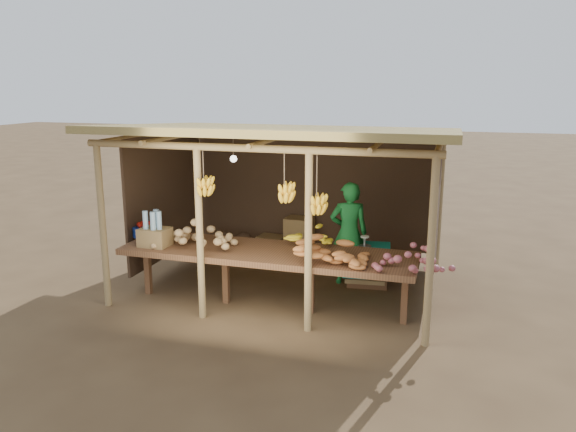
# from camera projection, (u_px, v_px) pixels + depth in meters

# --- Properties ---
(ground) EXTENTS (60.00, 60.00, 0.00)m
(ground) POSITION_uv_depth(u_px,v_px,m) (288.00, 284.00, 8.44)
(ground) COLOR brown
(ground) RESTS_ON ground
(stall_structure) EXTENTS (4.70, 3.50, 2.43)m
(stall_structure) POSITION_uv_depth(u_px,v_px,m) (289.00, 157.00, 8.02)
(stall_structure) COLOR #9A7C4F
(stall_structure) RESTS_ON ground
(counter) EXTENTS (3.90, 1.05, 0.80)m
(counter) POSITION_uv_depth(u_px,v_px,m) (267.00, 255.00, 7.39)
(counter) COLOR brown
(counter) RESTS_ON ground
(potato_heap) EXTENTS (1.23, 0.97, 0.37)m
(potato_heap) POSITION_uv_depth(u_px,v_px,m) (199.00, 233.00, 7.51)
(potato_heap) COLOR tan
(potato_heap) RESTS_ON counter
(sweet_potato_heap) EXTENTS (1.16, 0.89, 0.36)m
(sweet_potato_heap) POSITION_uv_depth(u_px,v_px,m) (322.00, 247.00, 6.87)
(sweet_potato_heap) COLOR #AF642D
(sweet_potato_heap) RESTS_ON counter
(onion_heap) EXTENTS (1.00, 0.73, 0.36)m
(onion_heap) POSITION_uv_depth(u_px,v_px,m) (413.00, 256.00, 6.52)
(onion_heap) COLOR #A65158
(onion_heap) RESTS_ON counter
(banana_pile) EXTENTS (0.72, 0.53, 0.35)m
(banana_pile) POSITION_uv_depth(u_px,v_px,m) (310.00, 233.00, 7.56)
(banana_pile) COLOR yellow
(banana_pile) RESTS_ON counter
(tomato_basin) EXTENTS (0.39, 0.39, 0.20)m
(tomato_basin) POSITION_uv_depth(u_px,v_px,m) (146.00, 230.00, 8.06)
(tomato_basin) COLOR navy
(tomato_basin) RESTS_ON counter
(bottle_box) EXTENTS (0.40, 0.32, 0.49)m
(bottle_box) POSITION_uv_depth(u_px,v_px,m) (155.00, 232.00, 7.54)
(bottle_box) COLOR olive
(bottle_box) RESTS_ON counter
(vendor) EXTENTS (0.64, 0.51, 1.55)m
(vendor) POSITION_uv_depth(u_px,v_px,m) (349.00, 233.00, 8.33)
(vendor) COLOR #1A762F
(vendor) RESTS_ON ground
(tarp_crate) EXTENTS (0.71, 0.63, 0.77)m
(tarp_crate) POSITION_uv_depth(u_px,v_px,m) (368.00, 264.00, 8.38)
(tarp_crate) COLOR brown
(tarp_crate) RESTS_ON ground
(carton_stack) EXTENTS (0.98, 0.40, 0.72)m
(carton_stack) POSITION_uv_depth(u_px,v_px,m) (290.00, 241.00, 9.58)
(carton_stack) COLOR olive
(carton_stack) RESTS_ON ground
(burlap_sacks) EXTENTS (0.74, 0.39, 0.52)m
(burlap_sacks) POSITION_uv_depth(u_px,v_px,m) (234.00, 244.00, 9.71)
(burlap_sacks) COLOR #422D1E
(burlap_sacks) RESTS_ON ground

